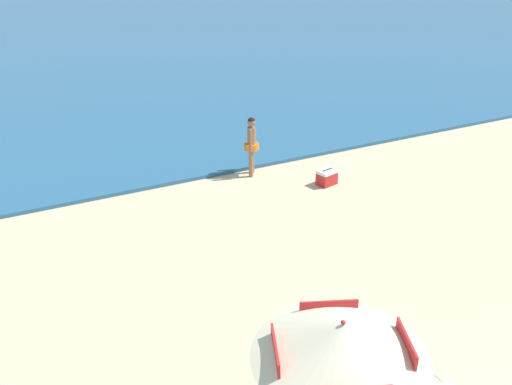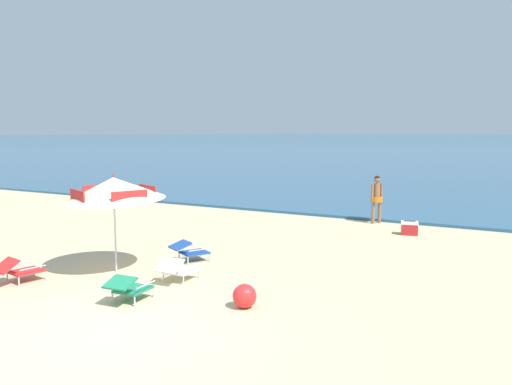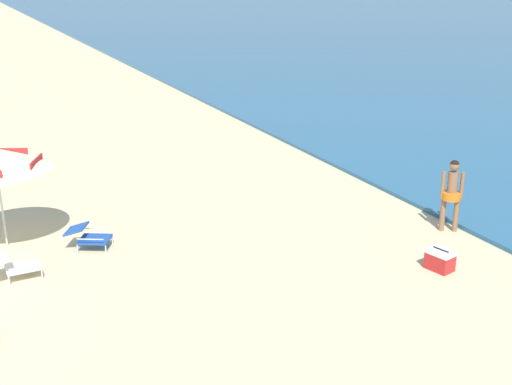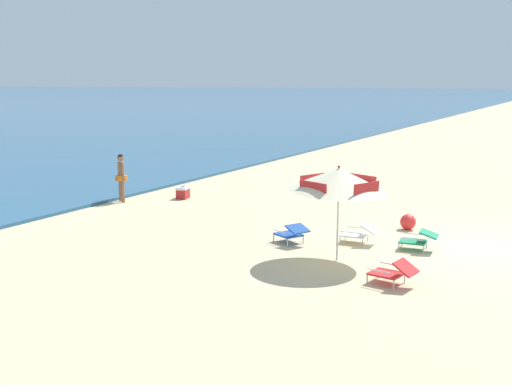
% 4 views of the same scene
% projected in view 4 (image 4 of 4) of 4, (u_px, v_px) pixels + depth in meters
% --- Properties ---
extents(ground_plane, '(800.00, 800.00, 0.00)m').
position_uv_depth(ground_plane, '(479.00, 249.00, 14.83)').
color(ground_plane, '#D1BA8E').
extents(beach_umbrella_striped_main, '(2.83, 2.84, 2.14)m').
position_uv_depth(beach_umbrella_striped_main, '(339.00, 179.00, 13.61)').
color(beach_umbrella_striped_main, silver).
rests_on(beach_umbrella_striped_main, ground).
extents(lounge_chair_under_umbrella, '(0.68, 0.97, 0.52)m').
position_uv_depth(lounge_chair_under_umbrella, '(393.00, 272.00, 12.19)').
color(lounge_chair_under_umbrella, red).
rests_on(lounge_chair_under_umbrella, ground).
extents(lounge_chair_beside_umbrella, '(0.61, 0.92, 0.52)m').
position_uv_depth(lounge_chair_beside_umbrella, '(360.00, 233.00, 15.34)').
color(lounge_chair_beside_umbrella, white).
rests_on(lounge_chair_beside_umbrella, ground).
extents(lounge_chair_facing_sea, '(0.63, 0.91, 0.50)m').
position_uv_depth(lounge_chair_facing_sea, '(418.00, 239.00, 14.70)').
color(lounge_chair_facing_sea, '#1E7F56').
rests_on(lounge_chair_facing_sea, ground).
extents(lounge_chair_spare_folded, '(0.87, 1.01, 0.50)m').
position_uv_depth(lounge_chair_spare_folded, '(292.00, 232.00, 15.33)').
color(lounge_chair_spare_folded, '#1E4799').
rests_on(lounge_chair_spare_folded, ground).
extents(person_standing_near_shore, '(0.39, 0.41, 1.60)m').
position_uv_depth(person_standing_near_shore, '(121.00, 174.00, 20.60)').
color(person_standing_near_shore, '#8C6042').
rests_on(person_standing_near_shore, ground).
extents(cooler_box, '(0.56, 0.46, 0.43)m').
position_uv_depth(cooler_box, '(183.00, 193.00, 21.30)').
color(cooler_box, red).
rests_on(cooler_box, ground).
extents(beach_ball, '(0.42, 0.42, 0.42)m').
position_uv_depth(beach_ball, '(408.00, 222.00, 16.78)').
color(beach_ball, red).
rests_on(beach_ball, ground).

